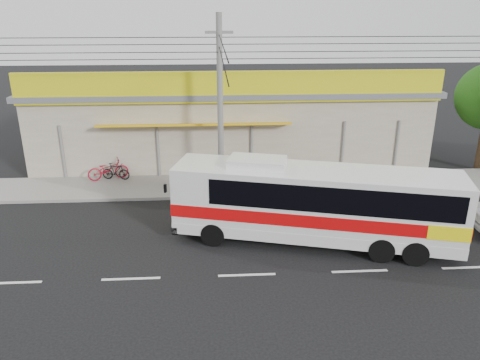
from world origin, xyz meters
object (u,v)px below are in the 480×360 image
at_px(motorbike_dark, 116,171).
at_px(utility_pole, 219,47).
at_px(motorbike_red, 108,169).
at_px(coach_bus, 319,201).

height_order(motorbike_dark, utility_pole, utility_pole).
bearing_deg(motorbike_dark, utility_pole, -96.01).
distance_m(motorbike_dark, utility_pole, 8.65).
height_order(motorbike_red, motorbike_dark, motorbike_red).
bearing_deg(coach_bus, motorbike_red, 157.23).
bearing_deg(utility_pole, motorbike_dark, 163.36).
xyz_separation_m(coach_bus, utility_pole, (-3.64, 5.68, 5.25)).
distance_m(coach_bus, motorbike_red, 12.15).
xyz_separation_m(coach_bus, motorbike_red, (-9.58, 7.39, -1.09)).
bearing_deg(motorbike_red, utility_pole, -124.77).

